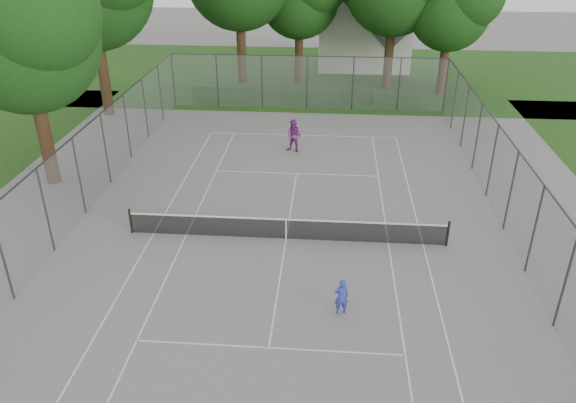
# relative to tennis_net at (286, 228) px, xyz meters

# --- Properties ---
(ground) EXTENTS (120.00, 120.00, 0.00)m
(ground) POSITION_rel_tennis_net_xyz_m (0.00, 0.00, -0.51)
(ground) COLOR slate
(ground) RESTS_ON ground
(grass_far) EXTENTS (60.00, 20.00, 0.00)m
(grass_far) POSITION_rel_tennis_net_xyz_m (0.00, 26.00, -0.51)
(grass_far) COLOR #1E4413
(grass_far) RESTS_ON ground
(court_markings) EXTENTS (11.03, 23.83, 0.01)m
(court_markings) POSITION_rel_tennis_net_xyz_m (0.00, 0.00, -0.50)
(court_markings) COLOR silver
(court_markings) RESTS_ON ground
(tennis_net) EXTENTS (12.87, 0.10, 1.10)m
(tennis_net) POSITION_rel_tennis_net_xyz_m (0.00, 0.00, 0.00)
(tennis_net) COLOR black
(tennis_net) RESTS_ON ground
(perimeter_fence) EXTENTS (18.08, 34.08, 3.52)m
(perimeter_fence) POSITION_rel_tennis_net_xyz_m (0.00, 0.00, 1.30)
(perimeter_fence) COLOR #38383D
(perimeter_fence) RESTS_ON ground
(tree_far_right) EXTENTS (6.32, 5.77, 9.09)m
(tree_far_right) POSITION_rel_tennis_net_xyz_m (9.57, 21.20, 5.73)
(tree_far_right) COLOR #372314
(tree_far_right) RESTS_ON ground
(tree_side_front) EXTENTS (7.48, 6.83, 10.76)m
(tree_side_front) POSITION_rel_tennis_net_xyz_m (-11.72, 4.46, 6.88)
(tree_side_front) COLOR #372314
(tree_side_front) RESTS_ON ground
(hedge_left) EXTENTS (4.03, 1.21, 1.01)m
(hedge_left) POSITION_rel_tennis_net_xyz_m (-5.99, 18.67, -0.01)
(hedge_left) COLOR #1E4716
(hedge_left) RESTS_ON ground
(hedge_mid) EXTENTS (3.53, 1.01, 1.11)m
(hedge_mid) POSITION_rel_tennis_net_xyz_m (0.38, 18.26, 0.04)
(hedge_mid) COLOR #1E4716
(hedge_mid) RESTS_ON ground
(hedge_right) EXTENTS (3.07, 1.13, 0.92)m
(hedge_right) POSITION_rel_tennis_net_xyz_m (5.97, 18.11, -0.05)
(hedge_right) COLOR #1E4716
(hedge_right) RESTS_ON ground
(house) EXTENTS (7.42, 5.75, 9.23)m
(house) POSITION_rel_tennis_net_xyz_m (4.17, 28.96, 3.20)
(house) COLOR silver
(house) RESTS_ON ground
(girl_player) EXTENTS (0.55, 0.43, 1.32)m
(girl_player) POSITION_rel_tennis_net_xyz_m (2.19, -4.53, 0.15)
(girl_player) COLOR #313EB8
(girl_player) RESTS_ON ground
(woman_player) EXTENTS (1.06, 0.94, 1.81)m
(woman_player) POSITION_rel_tennis_net_xyz_m (-0.34, 9.35, 0.40)
(woman_player) COLOR #802A80
(woman_player) RESTS_ON ground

